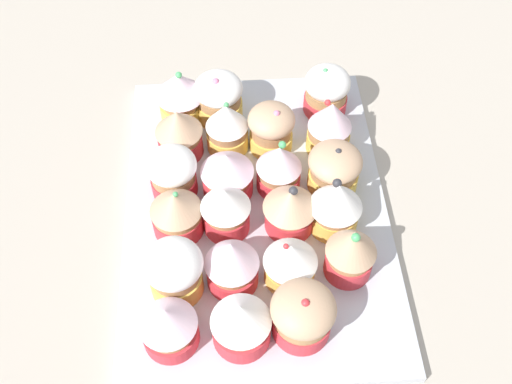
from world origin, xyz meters
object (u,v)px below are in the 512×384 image
object	(u,v)px
cupcake_10	(232,263)
cupcake_15	(290,262)
cupcake_19	(334,168)
cupcake_1	(179,132)
cupcake_2	(172,172)
cupcake_17	(327,90)
cupcake_0	(180,94)
cupcake_12	(271,128)
cupcake_9	(226,209)
cupcake_16	(303,314)
cupcake_3	(177,212)
cupcake_13	(279,167)
cupcake_6	(219,97)
cupcake_14	(290,208)
cupcake_18	(330,126)
cupcake_8	(227,173)
cupcake_20	(336,205)
baking_tray	(256,210)
cupcake_5	(169,325)
cupcake_4	(174,270)
cupcake_11	(241,322)
cupcake_7	(227,127)
cupcake_21	(351,251)

from	to	relation	value
cupcake_10	cupcake_15	bearing A→B (deg)	89.98
cupcake_19	cupcake_1	bearing A→B (deg)	-109.47
cupcake_2	cupcake_17	world-z (taller)	cupcake_17
cupcake_0	cupcake_19	bearing A→B (deg)	55.11
cupcake_12	cupcake_9	bearing A→B (deg)	-26.67
cupcake_9	cupcake_10	size ratio (longest dim) A/B	0.93
cupcake_16	cupcake_2	bearing A→B (deg)	-145.01
cupcake_9	cupcake_12	world-z (taller)	same
cupcake_3	cupcake_13	bearing A→B (deg)	114.61
cupcake_6	cupcake_17	world-z (taller)	same
cupcake_14	cupcake_17	bearing A→B (deg)	160.30
cupcake_18	cupcake_1	bearing A→B (deg)	-91.58
cupcake_8	cupcake_20	size ratio (longest dim) A/B	0.82
cupcake_15	cupcake_16	distance (cm)	6.25
baking_tray	cupcake_6	size ratio (longest dim) A/B	6.14
baking_tray	cupcake_5	distance (cm)	19.41
cupcake_5	cupcake_16	world-z (taller)	cupcake_16
cupcake_5	cupcake_16	xyz separation A→B (cm)	(-0.27, 13.50, 0.14)
cupcake_0	cupcake_14	size ratio (longest dim) A/B	1.14
cupcake_18	cupcake_3	bearing A→B (deg)	-59.09
cupcake_13	cupcake_20	xyz separation A→B (cm)	(6.24, 5.91, 0.39)
cupcake_4	cupcake_14	xyz separation A→B (cm)	(-7.53, 12.97, -0.49)
cupcake_0	cupcake_1	world-z (taller)	cupcake_0
cupcake_8	cupcake_17	distance (cm)	18.90
cupcake_10	cupcake_13	world-z (taller)	same
cupcake_14	cupcake_20	xyz separation A→B (cm)	(0.35, 5.15, 0.65)
cupcake_9	cupcake_14	distance (cm)	7.31
cupcake_11	cupcake_20	world-z (taller)	cupcake_20
cupcake_8	cupcake_3	bearing A→B (deg)	-48.66
baking_tray	cupcake_19	bearing A→B (deg)	106.27
cupcake_12	cupcake_20	xyz separation A→B (cm)	(12.76, 6.33, 0.55)
cupcake_5	cupcake_9	distance (cm)	15.00
cupcake_0	cupcake_15	bearing A→B (deg)	25.21
cupcake_8	cupcake_15	world-z (taller)	same
cupcake_17	cupcake_20	world-z (taller)	cupcake_20
cupcake_4	cupcake_13	bearing A→B (deg)	137.72
cupcake_7	cupcake_10	world-z (taller)	cupcake_7
cupcake_1	cupcake_17	bearing A→B (deg)	108.31
cupcake_9	cupcake_21	xyz separation A→B (cm)	(6.68, 13.21, 0.41)
cupcake_4	cupcake_13	world-z (taller)	same
cupcake_16	cupcake_21	distance (cm)	8.95
cupcake_7	cupcake_12	size ratio (longest dim) A/B	1.10
cupcake_1	cupcake_11	xyz separation A→B (cm)	(25.89, 6.47, -0.20)
cupcake_21	cupcake_10	bearing A→B (deg)	-87.81
cupcake_10	cupcake_2	bearing A→B (deg)	-153.26
baking_tray	cupcake_16	world-z (taller)	cupcake_16
cupcake_4	cupcake_13	distance (cm)	18.14
cupcake_15	cupcake_7	bearing A→B (deg)	-162.82
cupcake_0	cupcake_8	xyz separation A→B (cm)	(13.02, 5.70, -0.59)
cupcake_7	cupcake_11	bearing A→B (deg)	1.02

